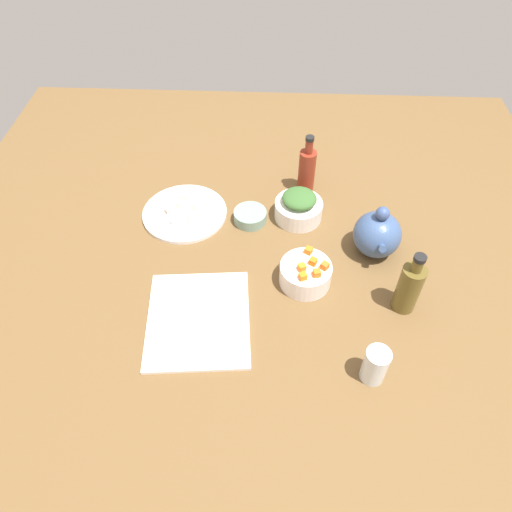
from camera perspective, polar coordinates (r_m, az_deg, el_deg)
The scene contains 26 objects.
tabletop at distance 133.18cm, azimuth 0.00°, elevation -1.87°, with size 190.00×190.00×3.00cm, color brown.
cutting_board at distance 121.91cm, azimuth -6.91°, elevation -7.53°, with size 29.15×25.50×1.00cm, color white.
plate_tofu at distance 148.22cm, azimuth -8.52°, elevation 5.10°, with size 25.69×25.69×1.20cm, color white.
bowl_greens at distance 144.80cm, azimuth 5.09°, elevation 5.50°, with size 14.32×14.32×5.76cm, color white.
bowl_carrots at distance 127.20cm, azimuth 5.92°, elevation -2.18°, with size 13.75×13.75×6.28cm, color white.
bowl_small_side at distance 143.88cm, azimuth -0.71°, elevation 4.77°, with size 9.90×9.90×3.53cm, color gray.
teapot at distance 135.94cm, azimuth 14.31°, elevation 2.56°, with size 15.28×13.22×16.20cm.
bottle_0 at distance 151.87cm, azimuth 6.11°, elevation 10.25°, with size 5.27×5.27×19.89cm.
bottle_1 at distance 123.85cm, azimuth 17.85°, elevation -3.54°, with size 5.99×5.99×19.05cm.
drinking_glass_0 at distance 112.42cm, azimuth 14.07°, elevation -12.56°, with size 5.68×5.68×9.84cm, color white.
carrot_cube_0 at distance 123.35cm, azimuth 5.51°, elevation -1.35°, with size 1.80×1.80×1.80cm, color orange.
carrot_cube_1 at distance 124.93cm, azimuth 6.85°, elevation -0.67°, with size 1.80×1.80×1.80cm, color orange.
carrot_cube_2 at distance 121.43cm, azimuth 5.63°, elevation -2.42°, with size 1.80×1.80×1.80cm, color orange.
carrot_cube_3 at distance 127.45cm, azimuth 6.32°, elevation 0.66°, with size 1.80×1.80×1.80cm, color orange.
carrot_cube_4 at distance 122.49cm, azimuth 7.29°, elevation -2.04°, with size 1.80×1.80×1.80cm, color orange.
carrot_cube_5 at distance 124.38cm, azimuth 8.24°, elevation -1.17°, with size 1.80×1.80×1.80cm, color orange.
chopped_greens_mound at distance 141.68cm, azimuth 5.22°, elevation 6.89°, with size 10.24×10.12×3.62cm, color #39642E.
tofu_cube_0 at distance 147.52cm, azimuth -7.24°, elevation 5.92°, with size 2.20×2.20×2.20cm, color white.
tofu_cube_1 at distance 148.72cm, azimuth -9.02°, elevation 6.09°, with size 2.20×2.20×2.20cm, color #F3E8CD.
tofu_cube_2 at distance 143.97cm, azimuth -9.61°, elevation 4.28°, with size 2.20×2.20×2.20cm, color white.
tofu_cube_3 at distance 151.32cm, azimuth -8.62°, elevation 7.02°, with size 2.20×2.20×2.20cm, color white.
tofu_cube_4 at distance 144.17cm, azimuth -7.96°, elevation 4.62°, with size 2.20×2.20×2.20cm, color white.
tofu_cube_5 at distance 147.77cm, azimuth -10.34°, elevation 5.54°, with size 2.20×2.20×2.20cm, color #F8EDCC.
dumpling_0 at distance 115.50cm, azimuth -3.50°, elevation -10.40°, with size 4.48×4.26×2.30cm, color beige.
dumpling_1 at distance 125.45cm, azimuth -3.19°, elevation -3.69°, with size 4.90×4.37×2.10cm, color beige.
dumpling_2 at distance 125.08cm, azimuth -9.45°, elevation -4.66°, with size 4.40×4.26×2.30cm, color beige.
Camera 1 is at (85.58, 3.92, 103.47)cm, focal length 33.43 mm.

